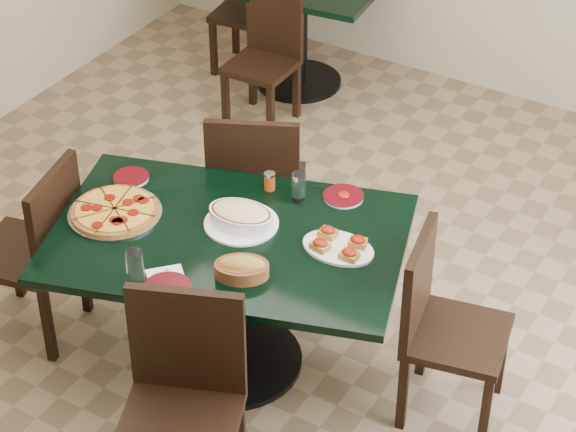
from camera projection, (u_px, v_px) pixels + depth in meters
The scene contains 20 objects.
floor at pixel (268, 325), 5.52m from camera, with size 5.50×5.50×0.00m, color #7A6246.
main_table at pixel (229, 268), 4.97m from camera, with size 1.76×1.41×0.75m.
back_table at pixel (299, 11), 7.18m from camera, with size 1.12×0.87×0.75m.
chair_far at pixel (256, 184), 5.55m from camera, with size 0.60×0.60×0.97m.
chair_near at pixel (183, 395), 4.36m from camera, with size 0.60×0.60×0.98m.
chair_right at pixel (440, 319), 4.79m from camera, with size 0.50×0.50×0.90m.
chair_left at pixel (39, 244), 5.19m from camera, with size 0.52×0.52×0.93m.
back_chair_near at pixel (267, 52), 6.87m from camera, with size 0.39×0.39×0.82m.
back_chair_left at pixel (257, 6), 7.35m from camera, with size 0.45×0.45×0.86m.
pepperoni_pizza at pixel (115, 211), 4.98m from camera, with size 0.42×0.42×0.04m.
lasagna_casserole at pixel (241, 216), 4.90m from camera, with size 0.33×0.33×0.09m.
bread_basket at pixel (242, 268), 4.62m from camera, with size 0.28×0.25×0.10m.
bruschetta_platter at pixel (338, 245), 4.77m from camera, with size 0.33×0.23×0.05m.
side_plate_near at pixel (167, 288), 4.56m from camera, with size 0.20×0.20×0.02m.
side_plate_far_r at pixel (343, 196), 5.09m from camera, with size 0.19×0.19×0.03m.
side_plate_far_l at pixel (131, 177), 5.22m from camera, with size 0.17×0.17×0.02m.
napkin_setting at pixel (167, 278), 4.62m from camera, with size 0.21×0.21×0.01m.
water_glass_a at pixel (299, 187), 5.04m from camera, with size 0.07×0.07×0.14m, color silver.
water_glass_b at pixel (135, 268), 4.56m from camera, with size 0.07×0.07×0.16m, color silver.
pepper_shaker at pixel (270, 181), 5.12m from camera, with size 0.05×0.05×0.09m.
Camera 1 is at (2.23, -3.50, 3.68)m, focal length 70.00 mm.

